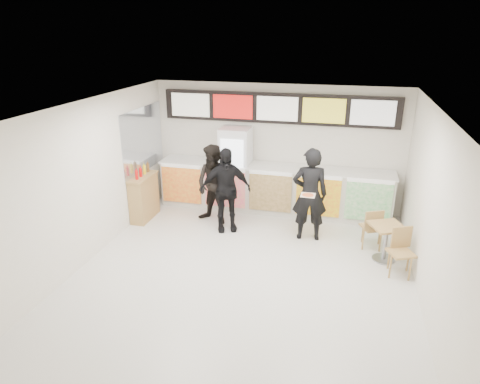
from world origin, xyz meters
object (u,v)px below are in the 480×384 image
(customer_main, at_px, (310,195))
(customer_mid, at_px, (225,190))
(service_counter, at_px, (273,189))
(drinks_fridge, at_px, (235,169))
(customer_left, at_px, (214,185))
(cafe_table, at_px, (386,236))
(condiment_ledge, at_px, (144,197))

(customer_main, xyz_separation_m, customer_mid, (-1.80, -0.01, -0.06))
(service_counter, xyz_separation_m, drinks_fridge, (-0.93, 0.02, 0.43))
(service_counter, relative_size, customer_left, 3.06)
(service_counter, xyz_separation_m, customer_mid, (-0.82, -1.27, 0.36))
(drinks_fridge, relative_size, customer_mid, 1.07)
(drinks_fridge, xyz_separation_m, customer_mid, (0.11, -1.28, -0.07))
(service_counter, height_order, cafe_table, service_counter)
(customer_mid, distance_m, condiment_ledge, 2.04)
(drinks_fridge, height_order, customer_left, drinks_fridge)
(customer_main, height_order, customer_left, customer_main)
(drinks_fridge, distance_m, customer_mid, 1.29)
(customer_mid, bearing_deg, cafe_table, -32.90)
(service_counter, bearing_deg, drinks_fridge, 179.01)
(service_counter, distance_m, customer_mid, 1.55)
(customer_mid, bearing_deg, drinks_fridge, 71.57)
(service_counter, bearing_deg, condiment_ledge, -157.64)
(customer_left, xyz_separation_m, condiment_ledge, (-1.65, -0.19, -0.37))
(condiment_ledge, bearing_deg, service_counter, 22.36)
(drinks_fridge, xyz_separation_m, customer_main, (1.91, -1.27, -0.01))
(customer_main, height_order, customer_mid, customer_main)
(drinks_fridge, distance_m, customer_left, 1.02)
(drinks_fridge, bearing_deg, service_counter, -0.99)
(service_counter, distance_m, customer_main, 1.64)
(customer_left, relative_size, condiment_ledge, 1.45)
(drinks_fridge, height_order, customer_main, drinks_fridge)
(drinks_fridge, bearing_deg, cafe_table, -28.08)
(cafe_table, bearing_deg, drinks_fridge, 126.93)
(customer_mid, bearing_deg, customer_main, -23.04)
(drinks_fridge, relative_size, condiment_ledge, 1.60)
(drinks_fridge, relative_size, cafe_table, 1.32)
(customer_left, bearing_deg, cafe_table, 4.74)
(customer_main, height_order, cafe_table, customer_main)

